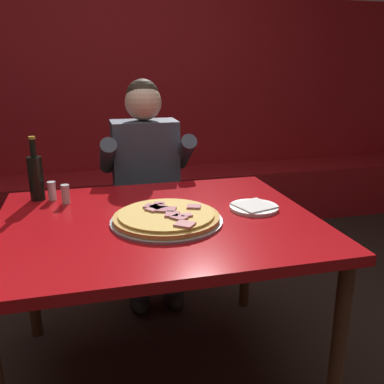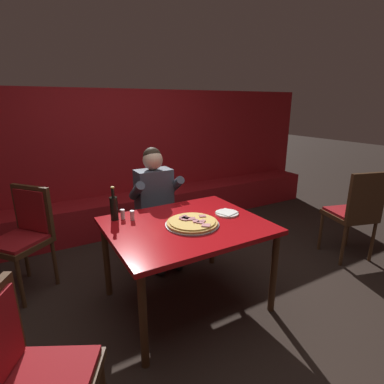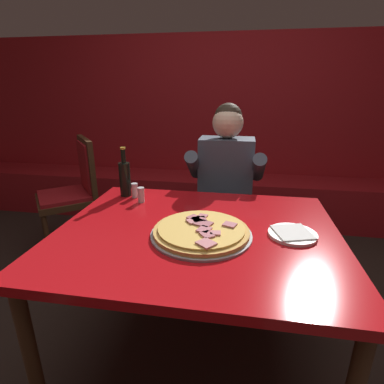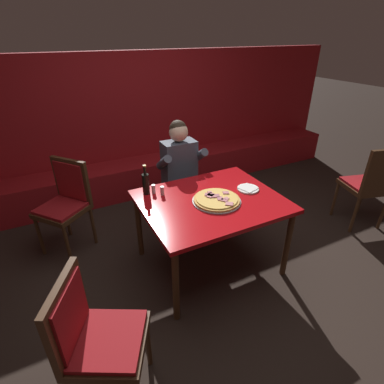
{
  "view_description": "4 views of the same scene",
  "coord_description": "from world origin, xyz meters",
  "px_view_note": "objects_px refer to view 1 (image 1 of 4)",
  "views": [
    {
      "loc": [
        -0.27,
        -1.61,
        1.36
      ],
      "look_at": [
        0.17,
        0.12,
        0.82
      ],
      "focal_mm": 40.0,
      "sensor_mm": 36.0,
      "label": 1
    },
    {
      "loc": [
        -1.11,
        -2.02,
        1.72
      ],
      "look_at": [
        0.12,
        0.11,
        0.98
      ],
      "focal_mm": 28.0,
      "sensor_mm": 36.0,
      "label": 2
    },
    {
      "loc": [
        0.18,
        -1.22,
        1.37
      ],
      "look_at": [
        -0.08,
        0.34,
        0.82
      ],
      "focal_mm": 28.0,
      "sensor_mm": 36.0,
      "label": 3
    },
    {
      "loc": [
        -1.24,
        -2.04,
        2.13
      ],
      "look_at": [
        -0.16,
        0.07,
        0.84
      ],
      "focal_mm": 28.0,
      "sensor_mm": 36.0,
      "label": 4
    }
  ],
  "objects_px": {
    "beer_bottle": "(36,176)",
    "shaker_oregano": "(66,195)",
    "plate_white_paper": "(254,207)",
    "main_dining_table": "(158,235)",
    "diner_seated_blue_shirt": "(148,180)",
    "shaker_parmesan": "(52,192)",
    "pizza": "(167,218)"
  },
  "relations": [
    {
      "from": "beer_bottle",
      "to": "shaker_oregano",
      "type": "xyz_separation_m",
      "value": [
        0.13,
        -0.09,
        -0.07
      ]
    },
    {
      "from": "plate_white_paper",
      "to": "beer_bottle",
      "type": "distance_m",
      "value": 0.99
    },
    {
      "from": "main_dining_table",
      "to": "shaker_oregano",
      "type": "xyz_separation_m",
      "value": [
        -0.36,
        0.29,
        0.11
      ]
    },
    {
      "from": "plate_white_paper",
      "to": "diner_seated_blue_shirt",
      "type": "xyz_separation_m",
      "value": [
        -0.34,
        0.77,
        -0.06
      ]
    },
    {
      "from": "shaker_oregano",
      "to": "diner_seated_blue_shirt",
      "type": "distance_m",
      "value": 0.66
    },
    {
      "from": "shaker_parmesan",
      "to": "pizza",
      "type": "bearing_deg",
      "value": -42.26
    },
    {
      "from": "pizza",
      "to": "diner_seated_blue_shirt",
      "type": "bearing_deg",
      "value": 86.53
    },
    {
      "from": "main_dining_table",
      "to": "pizza",
      "type": "height_order",
      "value": "pizza"
    },
    {
      "from": "main_dining_table",
      "to": "diner_seated_blue_shirt",
      "type": "xyz_separation_m",
      "value": [
        0.08,
        0.78,
        0.02
      ]
    },
    {
      "from": "pizza",
      "to": "diner_seated_blue_shirt",
      "type": "height_order",
      "value": "diner_seated_blue_shirt"
    },
    {
      "from": "beer_bottle",
      "to": "shaker_oregano",
      "type": "bearing_deg",
      "value": -35.5
    },
    {
      "from": "shaker_parmesan",
      "to": "shaker_oregano",
      "type": "bearing_deg",
      "value": -47.67
    },
    {
      "from": "main_dining_table",
      "to": "shaker_parmesan",
      "type": "height_order",
      "value": "shaker_parmesan"
    },
    {
      "from": "shaker_parmesan",
      "to": "shaker_oregano",
      "type": "distance_m",
      "value": 0.09
    },
    {
      "from": "diner_seated_blue_shirt",
      "to": "plate_white_paper",
      "type": "bearing_deg",
      "value": -66.0
    },
    {
      "from": "pizza",
      "to": "beer_bottle",
      "type": "height_order",
      "value": "beer_bottle"
    },
    {
      "from": "diner_seated_blue_shirt",
      "to": "shaker_oregano",
      "type": "bearing_deg",
      "value": -132.01
    },
    {
      "from": "beer_bottle",
      "to": "diner_seated_blue_shirt",
      "type": "relative_size",
      "value": 0.23
    },
    {
      "from": "plate_white_paper",
      "to": "shaker_oregano",
      "type": "height_order",
      "value": "shaker_oregano"
    },
    {
      "from": "plate_white_paper",
      "to": "diner_seated_blue_shirt",
      "type": "bearing_deg",
      "value": 114.0
    },
    {
      "from": "pizza",
      "to": "plate_white_paper",
      "type": "distance_m",
      "value": 0.4
    },
    {
      "from": "main_dining_table",
      "to": "shaker_oregano",
      "type": "bearing_deg",
      "value": 141.33
    },
    {
      "from": "shaker_parmesan",
      "to": "beer_bottle",
      "type": "bearing_deg",
      "value": 160.85
    },
    {
      "from": "main_dining_table",
      "to": "shaker_oregano",
      "type": "relative_size",
      "value": 14.76
    },
    {
      "from": "plate_white_paper",
      "to": "beer_bottle",
      "type": "xyz_separation_m",
      "value": [
        -0.91,
        0.37,
        0.1
      ]
    },
    {
      "from": "shaker_parmesan",
      "to": "shaker_oregano",
      "type": "xyz_separation_m",
      "value": [
        0.06,
        -0.07,
        0.0
      ]
    },
    {
      "from": "plate_white_paper",
      "to": "shaker_oregano",
      "type": "distance_m",
      "value": 0.83
    },
    {
      "from": "plate_white_paper",
      "to": "beer_bottle",
      "type": "relative_size",
      "value": 0.72
    },
    {
      "from": "shaker_oregano",
      "to": "diner_seated_blue_shirt",
      "type": "height_order",
      "value": "diner_seated_blue_shirt"
    },
    {
      "from": "main_dining_table",
      "to": "diner_seated_blue_shirt",
      "type": "bearing_deg",
      "value": 84.35
    },
    {
      "from": "pizza",
      "to": "shaker_oregano",
      "type": "distance_m",
      "value": 0.52
    },
    {
      "from": "shaker_parmesan",
      "to": "main_dining_table",
      "type": "bearing_deg",
      "value": -40.14
    }
  ]
}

